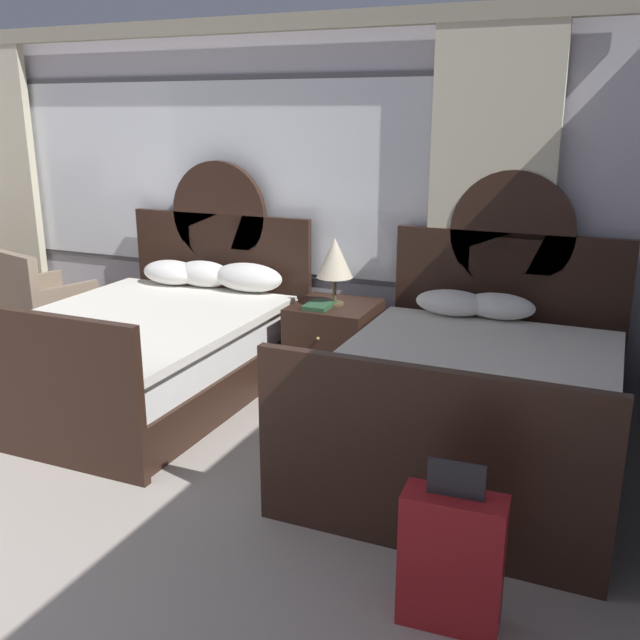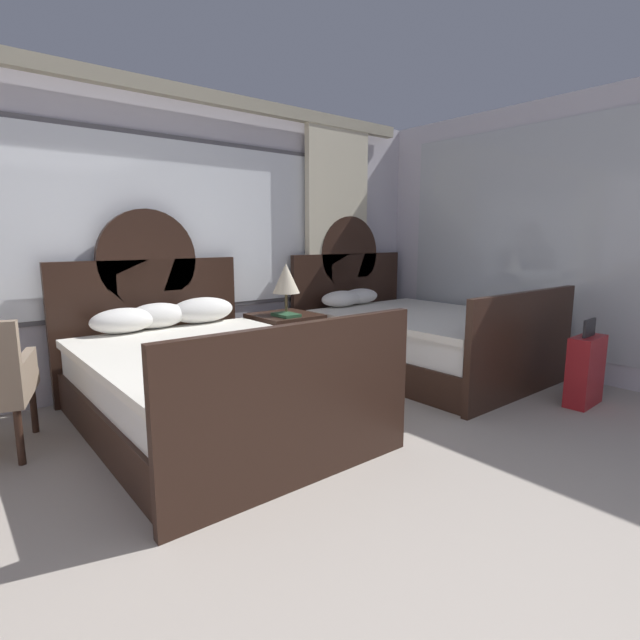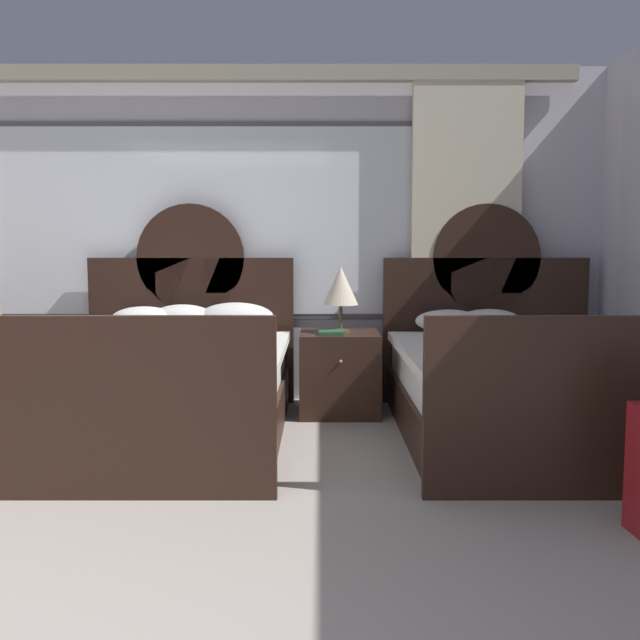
% 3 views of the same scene
% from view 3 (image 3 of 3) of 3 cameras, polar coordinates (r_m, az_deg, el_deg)
% --- Properties ---
extents(wall_back_window, '(6.87, 0.22, 2.70)m').
position_cam_3_polar(wall_back_window, '(5.80, -11.47, 7.28)').
color(wall_back_window, silver).
rests_on(wall_back_window, ground_plane).
extents(bed_near_window, '(1.65, 2.27, 1.61)m').
position_cam_3_polar(bed_near_window, '(4.73, -12.71, -5.19)').
color(bed_near_window, black).
rests_on(bed_near_window, ground_plane).
extents(bed_near_mirror, '(1.65, 2.27, 1.61)m').
position_cam_3_polar(bed_near_mirror, '(4.79, 16.19, -5.23)').
color(bed_near_mirror, black).
rests_on(bed_near_mirror, ground_plane).
extents(nightstand_between_beds, '(0.59, 0.62, 0.62)m').
position_cam_3_polar(nightstand_between_beds, '(5.28, 1.61, -4.36)').
color(nightstand_between_beds, black).
rests_on(nightstand_between_beds, ground_plane).
extents(table_lamp_on_nightstand, '(0.27, 0.27, 0.50)m').
position_cam_3_polar(table_lamp_on_nightstand, '(5.19, 1.71, 2.77)').
color(table_lamp_on_nightstand, brown).
rests_on(table_lamp_on_nightstand, nightstand_between_beds).
extents(book_on_nightstand, '(0.18, 0.26, 0.03)m').
position_cam_3_polar(book_on_nightstand, '(5.11, 0.89, -1.00)').
color(book_on_nightstand, '#285133').
rests_on(book_on_nightstand, nightstand_between_beds).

